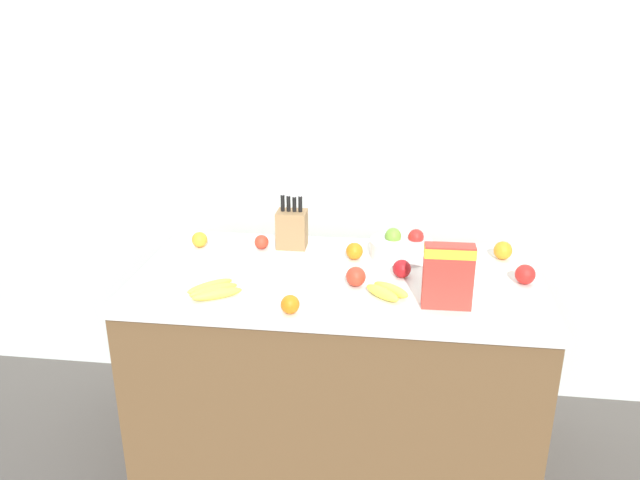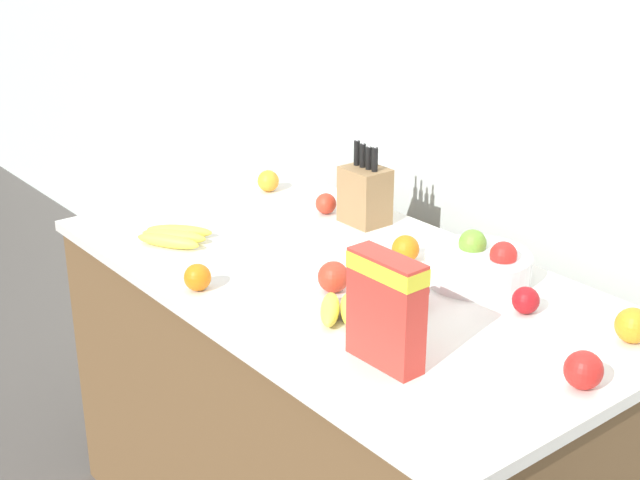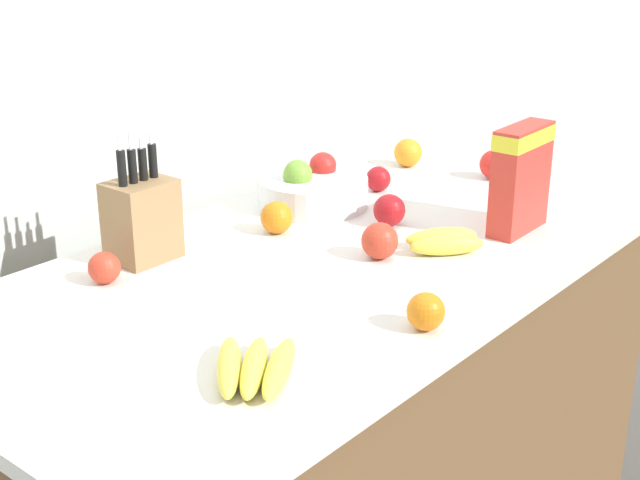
% 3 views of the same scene
% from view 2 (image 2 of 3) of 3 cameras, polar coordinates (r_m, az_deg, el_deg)
% --- Properties ---
extents(wall_back, '(9.00, 0.06, 2.60)m').
position_cam_2_polar(wall_back, '(2.63, 12.37, 9.35)').
color(wall_back, silver).
rests_on(wall_back, ground_plane).
extents(counter, '(1.64, 0.86, 0.91)m').
position_cam_2_polar(counter, '(2.53, 1.20, -11.49)').
color(counter, brown).
rests_on(counter, ground_plane).
extents(knife_block, '(0.13, 0.11, 0.28)m').
position_cam_2_polar(knife_block, '(2.62, 2.90, 2.95)').
color(knife_block, '#937047').
rests_on(knife_block, counter).
extents(cereal_box, '(0.18, 0.07, 0.24)m').
position_cam_2_polar(cereal_box, '(1.83, 4.25, -4.17)').
color(cereal_box, red).
rests_on(cereal_box, counter).
extents(fruit_bowl, '(0.27, 0.27, 0.12)m').
position_cam_2_polar(fruit_bowl, '(2.29, 10.12, -1.57)').
color(fruit_bowl, silver).
rests_on(fruit_bowl, counter).
extents(banana_bunch_left, '(0.22, 0.21, 0.04)m').
position_cam_2_polar(banana_bunch_left, '(2.53, -9.34, 0.25)').
color(banana_bunch_left, yellow).
rests_on(banana_bunch_left, counter).
extents(banana_bunch_right, '(0.18, 0.17, 0.04)m').
position_cam_2_polar(banana_bunch_right, '(2.06, 1.28, -4.48)').
color(banana_bunch_right, yellow).
rests_on(banana_bunch_right, counter).
extents(apple_front, '(0.06, 0.06, 0.06)m').
position_cam_2_polar(apple_front, '(2.14, 13.03, -3.78)').
color(apple_front, '#A31419').
rests_on(apple_front, counter).
extents(apple_rightmost, '(0.07, 0.07, 0.07)m').
position_cam_2_polar(apple_rightmost, '(2.13, 6.05, -3.24)').
color(apple_rightmost, '#A31419').
rests_on(apple_rightmost, counter).
extents(apple_rear, '(0.08, 0.08, 0.08)m').
position_cam_2_polar(apple_rear, '(2.19, 0.86, -2.38)').
color(apple_rear, red).
rests_on(apple_rear, counter).
extents(apple_middle, '(0.06, 0.06, 0.06)m').
position_cam_2_polar(apple_middle, '(2.71, 0.38, 2.35)').
color(apple_middle, red).
rests_on(apple_middle, counter).
extents(apple_by_knife_block, '(0.08, 0.08, 0.08)m').
position_cam_2_polar(apple_by_knife_block, '(1.86, 16.51, -7.99)').
color(apple_by_knife_block, red).
rests_on(apple_by_knife_block, counter).
extents(orange_front_left, '(0.07, 0.07, 0.07)m').
position_cam_2_polar(orange_front_left, '(2.92, -3.33, 3.79)').
color(orange_front_left, orange).
rests_on(orange_front_left, counter).
extents(orange_back_center, '(0.08, 0.08, 0.08)m').
position_cam_2_polar(orange_back_center, '(2.07, 19.39, -5.18)').
color(orange_back_center, orange).
rests_on(orange_back_center, counter).
extents(orange_mid_left, '(0.07, 0.07, 0.07)m').
position_cam_2_polar(orange_mid_left, '(2.37, 5.50, -0.57)').
color(orange_mid_left, orange).
rests_on(orange_mid_left, counter).
extents(orange_front_center, '(0.07, 0.07, 0.07)m').
position_cam_2_polar(orange_front_center, '(2.22, -7.85, -2.38)').
color(orange_front_center, orange).
rests_on(orange_front_center, counter).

